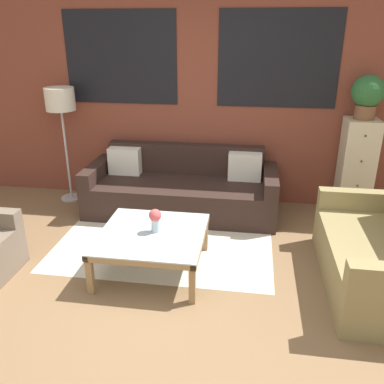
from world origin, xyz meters
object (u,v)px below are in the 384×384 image
couch_dark (182,190)px  coffee_table (152,238)px  drawer_cabinet (356,168)px  potted_plant (368,94)px  flower_vase (155,219)px  floor_lamp (61,105)px  settee_vintage (381,255)px

couch_dark → coffee_table: couch_dark is taller
drawer_cabinet → potted_plant: 0.87m
couch_dark → drawer_cabinet: bearing=6.2°
coffee_table → flower_vase: (0.03, 0.03, 0.19)m
couch_dark → floor_lamp: floor_lamp is taller
settee_vintage → drawer_cabinet: drawer_cabinet is taller
floor_lamp → potted_plant: bearing=0.9°
potted_plant → coffee_table: bearing=-143.0°
floor_lamp → settee_vintage: bearing=-22.9°
drawer_cabinet → potted_plant: potted_plant is taller
couch_dark → settee_vintage: size_ratio=1.47×
drawer_cabinet → flower_vase: bearing=-143.1°
floor_lamp → drawer_cabinet: floor_lamp is taller
couch_dark → coffee_table: 1.37m
coffee_table → settee_vintage: bearing=1.3°
coffee_table → drawer_cabinet: drawer_cabinet is taller
floor_lamp → drawer_cabinet: (3.61, 0.05, -0.67)m
drawer_cabinet → potted_plant: bearing=90.0°
settee_vintage → couch_dark: bearing=146.4°
coffee_table → floor_lamp: size_ratio=0.66×
settee_vintage → potted_plant: (0.08, 1.54, 1.15)m
coffee_table → potted_plant: (2.11, 1.59, 1.12)m
couch_dark → potted_plant: bearing=6.2°
settee_vintage → floor_lamp: 3.95m
settee_vintage → flower_vase: (-2.00, -0.02, 0.22)m
flower_vase → coffee_table: bearing=-138.3°
couch_dark → potted_plant: 2.39m
drawer_cabinet → flower_vase: drawer_cabinet is taller
potted_plant → floor_lamp: bearing=-179.1°
couch_dark → flower_vase: (-0.01, -1.34, 0.25)m
coffee_table → flower_vase: bearing=41.7°
couch_dark → flower_vase: bearing=-90.4°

